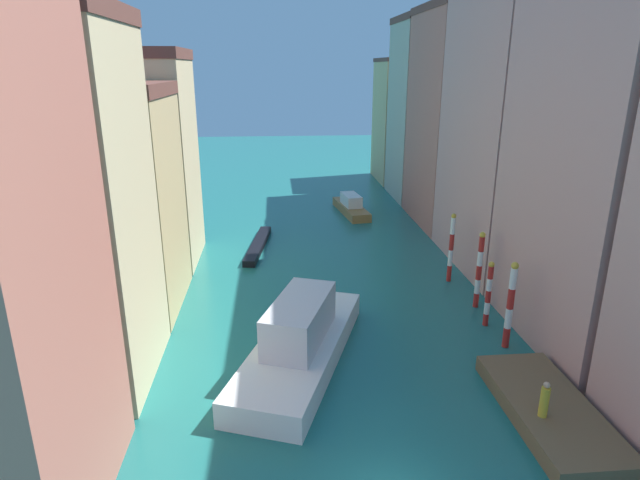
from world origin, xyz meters
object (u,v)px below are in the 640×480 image
object	(u,v)px
mooring_pole_0	(510,304)
waterfront_dock	(549,410)
mooring_pole_3	(451,247)
vaporetto_white	(300,340)
motorboat_0	(351,206)
mooring_pole_2	(479,269)
person_on_dock	(544,400)
gondola_black	(258,245)
mooring_pole_1	(488,293)

from	to	relation	value
mooring_pole_0	waterfront_dock	bearing A→B (deg)	-96.53
mooring_pole_3	vaporetto_white	world-z (taller)	mooring_pole_3
waterfront_dock	vaporetto_white	world-z (taller)	vaporetto_white
waterfront_dock	vaporetto_white	distance (m)	11.71
mooring_pole_0	motorboat_0	size ratio (longest dim) A/B	0.60
waterfront_dock	mooring_pole_2	world-z (taller)	mooring_pole_2
vaporetto_white	motorboat_0	bearing A→B (deg)	76.78
waterfront_dock	person_on_dock	xyz separation A→B (m)	(-0.76, -0.80, 1.10)
mooring_pole_2	gondola_black	world-z (taller)	mooring_pole_2
person_on_dock	vaporetto_white	distance (m)	11.44
waterfront_dock	mooring_pole_1	distance (m)	8.65
person_on_dock	mooring_pole_2	size ratio (longest dim) A/B	0.32
waterfront_dock	mooring_pole_1	size ratio (longest dim) A/B	2.03
mooring_pole_1	mooring_pole_3	distance (m)	6.68
mooring_pole_2	gondola_black	bearing A→B (deg)	138.12
waterfront_dock	person_on_dock	bearing A→B (deg)	-133.74
person_on_dock	vaporetto_white	xyz separation A→B (m)	(-9.54, 6.30, -0.30)
waterfront_dock	mooring_pole_0	size ratio (longest dim) A/B	1.65
mooring_pole_0	person_on_dock	bearing A→B (deg)	-102.05
mooring_pole_1	vaporetto_white	xyz separation A→B (m)	(-10.87, -2.97, -0.84)
waterfront_dock	mooring_pole_3	distance (m)	15.30
person_on_dock	vaporetto_white	world-z (taller)	vaporetto_white
gondola_black	motorboat_0	size ratio (longest dim) A/B	1.13
person_on_dock	vaporetto_white	size ratio (longest dim) A/B	0.12
gondola_black	vaporetto_white	bearing A→B (deg)	-81.73
mooring_pole_1	mooring_pole_3	size ratio (longest dim) A/B	0.80
waterfront_dock	gondola_black	size ratio (longest dim) A/B	0.88
gondola_black	mooring_pole_3	bearing A→B (deg)	-31.29
mooring_pole_0	mooring_pole_2	size ratio (longest dim) A/B	0.99
waterfront_dock	person_on_dock	distance (m)	1.56
mooring_pole_2	mooring_pole_3	xyz separation A→B (m)	(-0.36, 4.21, -0.00)
mooring_pole_2	person_on_dock	bearing A→B (deg)	-98.11
motorboat_0	person_on_dock	bearing A→B (deg)	-85.09
person_on_dock	motorboat_0	world-z (taller)	person_on_dock
mooring_pole_1	mooring_pole_3	xyz separation A→B (m)	(-0.02, 6.66, 0.48)
mooring_pole_0	gondola_black	distance (m)	22.12
motorboat_0	waterfront_dock	bearing A→B (deg)	-83.69
waterfront_dock	mooring_pole_2	size ratio (longest dim) A/B	1.63
mooring_pole_1	motorboat_0	size ratio (longest dim) A/B	0.49
mooring_pole_3	vaporetto_white	size ratio (longest dim) A/B	0.38
mooring_pole_1	gondola_black	bearing A→B (deg)	132.22
waterfront_dock	mooring_pole_0	distance (m)	6.38
mooring_pole_3	mooring_pole_1	bearing A→B (deg)	-89.86
mooring_pole_3	vaporetto_white	xyz separation A→B (m)	(-10.85, -9.63, -1.32)
mooring_pole_1	mooring_pole_3	bearing A→B (deg)	90.14
waterfront_dock	person_on_dock	world-z (taller)	person_on_dock
waterfront_dock	motorboat_0	size ratio (longest dim) A/B	1.00
mooring_pole_0	mooring_pole_3	distance (m)	9.16
mooring_pole_0	gondola_black	size ratio (longest dim) A/B	0.53
mooring_pole_2	waterfront_dock	bearing A→B (deg)	-94.75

